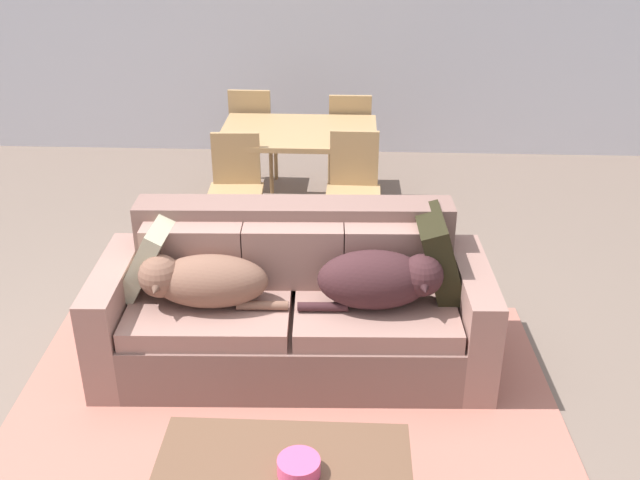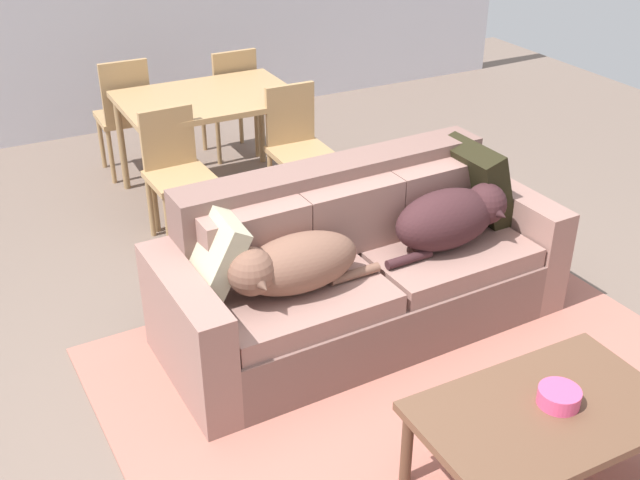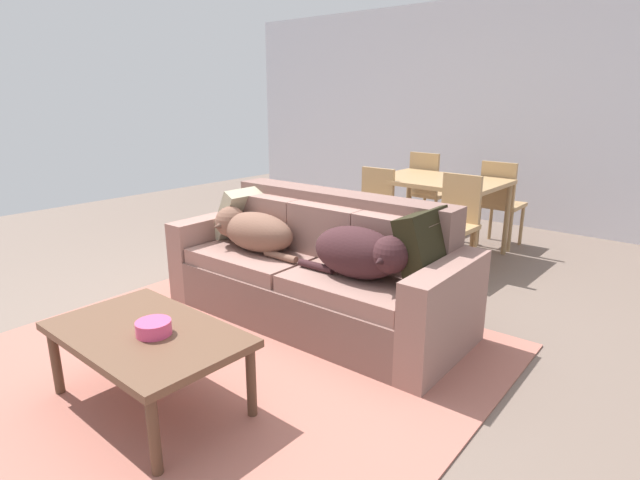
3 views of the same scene
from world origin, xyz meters
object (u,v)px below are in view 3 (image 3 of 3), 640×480
(dog_on_left_cushion, at_px, (252,230))
(dining_chair_near_right, at_px, (454,220))
(throw_pillow_by_right_arm, at_px, (427,249))
(coffee_table, at_px, (147,339))
(throw_pillow_by_left_arm, at_px, (243,213))
(bowl_on_coffee_table, at_px, (154,328))
(dining_table, at_px, (439,186))
(dining_chair_far_left, at_px, (428,189))
(couch, at_px, (318,272))
(dining_chair_near_left, at_px, (371,208))
(dog_on_right_cushion, at_px, (361,253))
(dining_chair_far_right, at_px, (500,200))

(dog_on_left_cushion, relative_size, dining_chair_near_right, 0.90)
(throw_pillow_by_right_arm, height_order, coffee_table, throw_pillow_by_right_arm)
(dog_on_left_cushion, bearing_deg, dining_chair_near_right, 61.14)
(throw_pillow_by_left_arm, relative_size, coffee_table, 0.41)
(throw_pillow_by_right_arm, bearing_deg, coffee_table, -116.83)
(bowl_on_coffee_table, relative_size, dining_table, 0.14)
(coffee_table, height_order, dining_chair_near_right, dining_chair_near_right)
(dining_chair_far_left, bearing_deg, dining_chair_near_right, 128.75)
(dining_chair_near_right, bearing_deg, dining_chair_far_left, 128.72)
(couch, relative_size, dining_chair_far_left, 2.37)
(throw_pillow_by_right_arm, distance_m, dining_chair_near_right, 1.45)
(dog_on_left_cushion, height_order, throw_pillow_by_left_arm, throw_pillow_by_left_arm)
(coffee_table, relative_size, dining_chair_near_right, 1.16)
(coffee_table, xyz_separation_m, dining_table, (-0.17, 3.38, 0.31))
(bowl_on_coffee_table, distance_m, dining_chair_near_left, 2.92)
(dog_on_left_cushion, relative_size, coffee_table, 0.77)
(dining_chair_near_left, bearing_deg, dog_on_right_cushion, -59.60)
(couch, height_order, throw_pillow_by_left_arm, couch)
(dining_chair_far_left, bearing_deg, coffee_table, 99.91)
(dog_on_right_cushion, height_order, throw_pillow_by_right_arm, throw_pillow_by_right_arm)
(dog_on_right_cushion, xyz_separation_m, bowl_on_coffee_table, (-0.36, -1.25, -0.16))
(dog_on_right_cushion, height_order, dining_chair_far_right, dining_chair_far_right)
(bowl_on_coffee_table, relative_size, dining_chair_far_right, 0.19)
(dog_on_right_cushion, relative_size, throw_pillow_by_left_arm, 1.80)
(dog_on_left_cushion, relative_size, throw_pillow_by_right_arm, 1.77)
(couch, relative_size, dining_chair_near_right, 2.48)
(dining_chair_near_left, relative_size, dining_chair_far_right, 0.96)
(throw_pillow_by_left_arm, bearing_deg, bowl_on_coffee_table, -56.16)
(throw_pillow_by_left_arm, bearing_deg, dining_table, 70.01)
(couch, xyz_separation_m, throw_pillow_by_right_arm, (0.82, 0.08, 0.32))
(dining_chair_near_right, distance_m, dining_chair_far_right, 1.14)
(throw_pillow_by_right_arm, height_order, bowl_on_coffee_table, throw_pillow_by_right_arm)
(dog_on_left_cushion, height_order, dining_chair_near_left, dining_chair_near_left)
(throw_pillow_by_left_arm, height_order, dining_chair_far_left, dining_chair_far_left)
(dog_on_left_cushion, relative_size, dining_chair_far_left, 0.86)
(coffee_table, xyz_separation_m, dining_chair_near_left, (-0.61, 2.84, 0.12))
(dining_table, distance_m, dining_chair_far_left, 0.79)
(dog_on_left_cushion, xyz_separation_m, dining_chair_far_right, (0.78, 2.76, -0.10))
(dog_on_right_cushion, distance_m, dining_chair_near_left, 1.90)
(throw_pillow_by_right_arm, height_order, dining_chair_near_left, throw_pillow_by_right_arm)
(dining_chair_far_right, bearing_deg, dining_chair_near_right, 91.31)
(throw_pillow_by_left_arm, bearing_deg, couch, -1.35)
(couch, height_order, dining_chair_far_left, dining_chair_far_left)
(couch, bearing_deg, dining_table, 91.11)
(bowl_on_coffee_table, height_order, dining_chair_near_left, dining_chair_near_left)
(dog_on_right_cushion, distance_m, throw_pillow_by_right_arm, 0.40)
(throw_pillow_by_left_arm, height_order, throw_pillow_by_right_arm, throw_pillow_by_right_arm)
(dog_on_left_cushion, distance_m, dog_on_right_cushion, 0.98)
(throw_pillow_by_right_arm, distance_m, coffee_table, 1.69)
(dog_on_left_cushion, distance_m, coffee_table, 1.36)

